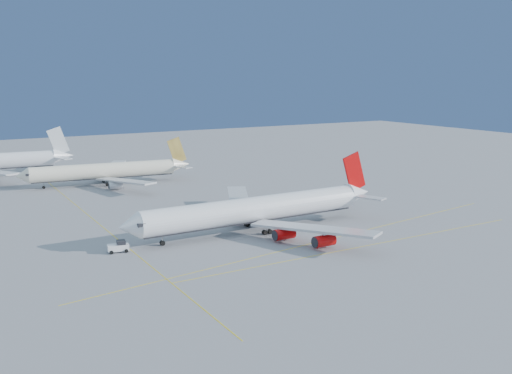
{
  "coord_description": "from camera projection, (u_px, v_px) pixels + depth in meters",
  "views": [
    {
      "loc": [
        -75.28,
        -104.13,
        36.02
      ],
      "look_at": [
        -0.31,
        24.33,
        7.0
      ],
      "focal_mm": 40.0,
      "sensor_mm": 36.0,
      "label": 1
    }
  ],
  "objects": [
    {
      "name": "ground",
      "position": [
        310.0,
        234.0,
        132.41
      ],
      "size": [
        500.0,
        500.0,
        0.0
      ],
      "primitive_type": "plane",
      "color": "slate",
      "rests_on": "ground"
    },
    {
      "name": "airliner_virgin",
      "position": [
        260.0,
        209.0,
        134.7
      ],
      "size": [
        68.13,
        61.35,
        16.84
      ],
      "rotation": [
        0.0,
        0.0,
        0.01
      ],
      "color": "white",
      "rests_on": "ground"
    },
    {
      "name": "airliner_etihad",
      "position": [
        108.0,
        171.0,
        192.28
      ],
      "size": [
        57.78,
        53.03,
        15.08
      ],
      "rotation": [
        0.0,
        0.0,
        -0.12
      ],
      "color": "silver",
      "rests_on": "ground"
    },
    {
      "name": "pushback_tug",
      "position": [
        119.0,
        247.0,
        118.54
      ],
      "size": [
        4.61,
        3.21,
        2.43
      ],
      "rotation": [
        0.0,
        0.0,
        -0.16
      ],
      "color": "white",
      "rests_on": "ground"
    },
    {
      "name": "taxiway_lines",
      "position": [
        241.0,
        236.0,
        130.51
      ],
      "size": [
        118.86,
        140.0,
        0.02
      ],
      "color": "yellow",
      "rests_on": "ground"
    }
  ]
}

